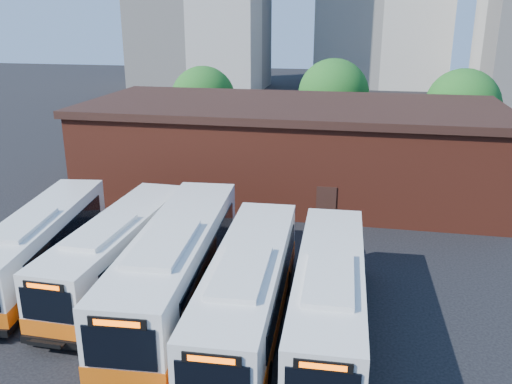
% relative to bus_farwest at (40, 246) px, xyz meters
% --- Properties ---
extents(ground, '(220.00, 220.00, 0.00)m').
position_rel_bus_farwest_xyz_m(ground, '(10.13, -4.57, -1.50)').
color(ground, black).
extents(bus_farwest, '(4.06, 12.30, 3.30)m').
position_rel_bus_farwest_xyz_m(bus_farwest, '(0.00, 0.00, 0.00)').
color(bus_farwest, silver).
rests_on(bus_farwest, ground).
extents(bus_west, '(2.76, 12.21, 3.31)m').
position_rel_bus_farwest_xyz_m(bus_west, '(4.07, -0.00, 0.00)').
color(bus_west, silver).
rests_on(bus_west, ground).
extents(bus_midwest, '(3.81, 14.09, 3.80)m').
position_rel_bus_farwest_xyz_m(bus_midwest, '(7.52, -1.53, 0.22)').
color(bus_midwest, silver).
rests_on(bus_midwest, ground).
extents(bus_mideast, '(3.21, 12.98, 3.51)m').
position_rel_bus_farwest_xyz_m(bus_mideast, '(10.97, -2.90, 0.09)').
color(bus_mideast, silver).
rests_on(bus_mideast, ground).
extents(bus_east, '(3.01, 12.57, 3.40)m').
position_rel_bus_farwest_xyz_m(bus_east, '(14.16, -2.65, 0.04)').
color(bus_east, silver).
rests_on(bus_east, ground).
extents(depot_building, '(28.60, 12.60, 6.40)m').
position_rel_bus_farwest_xyz_m(depot_building, '(10.13, 15.43, 1.76)').
color(depot_building, maroon).
rests_on(depot_building, ground).
extents(tree_west, '(6.00, 6.00, 7.65)m').
position_rel_bus_farwest_xyz_m(tree_west, '(0.13, 27.43, 3.15)').
color(tree_west, '#382314').
rests_on(tree_west, ground).
extents(tree_mid, '(6.56, 6.56, 8.36)m').
position_rel_bus_farwest_xyz_m(tree_mid, '(12.13, 29.43, 3.58)').
color(tree_mid, '#382314').
rests_on(tree_mid, ground).
extents(tree_east, '(6.24, 6.24, 7.96)m').
position_rel_bus_farwest_xyz_m(tree_east, '(23.13, 26.43, 3.33)').
color(tree_east, '#382314').
rests_on(tree_east, ground).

